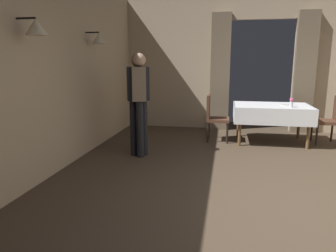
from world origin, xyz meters
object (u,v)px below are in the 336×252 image
object	(u,v)px
chair_mid_left	(214,116)
person_diner_standing_aside	(138,96)
flower_vase_mid	(291,102)
chair_mid_right	(331,118)
plate_mid_b	(287,105)
dining_table_mid	(272,110)
person_waiter_by_doorway	(140,96)

from	to	relation	value
chair_mid_left	person_diner_standing_aside	xyz separation A→B (m)	(-1.21, -1.25, 0.51)
chair_mid_left	flower_vase_mid	bearing A→B (deg)	-7.94
chair_mid_right	plate_mid_b	xyz separation A→B (m)	(-0.84, -0.10, 0.24)
dining_table_mid	flower_vase_mid	bearing A→B (deg)	-42.14
flower_vase_mid	plate_mid_b	bearing A→B (deg)	96.11
chair_mid_right	person_diner_standing_aside	size ratio (longest dim) A/B	0.54
chair_mid_right	flower_vase_mid	xyz separation A→B (m)	(-0.81, -0.36, 0.33)
person_waiter_by_doorway	person_diner_standing_aside	size ratio (longest dim) A/B	1.00
dining_table_mid	plate_mid_b	bearing A→B (deg)	-2.17
chair_mid_right	chair_mid_left	world-z (taller)	same
chair_mid_left	plate_mid_b	bearing A→B (deg)	2.67
chair_mid_left	chair_mid_right	bearing A→B (deg)	4.23
person_diner_standing_aside	dining_table_mid	bearing A→B (deg)	29.70
dining_table_mid	chair_mid_left	distance (m)	1.13
dining_table_mid	flower_vase_mid	size ratio (longest dim) A/B	8.35
chair_mid_left	flower_vase_mid	world-z (taller)	chair_mid_left
dining_table_mid	person_waiter_by_doorway	size ratio (longest dim) A/B	0.85
dining_table_mid	plate_mid_b	size ratio (longest dim) A/B	6.38
dining_table_mid	chair_mid_right	size ratio (longest dim) A/B	1.57
chair_mid_left	person_diner_standing_aside	size ratio (longest dim) A/B	0.54
dining_table_mid	chair_mid_left	size ratio (longest dim) A/B	1.57
person_waiter_by_doorway	chair_mid_left	bearing A→B (deg)	46.96
chair_mid_right	chair_mid_left	size ratio (longest dim) A/B	1.00
flower_vase_mid	person_waiter_by_doorway	distance (m)	2.82
person_waiter_by_doorway	dining_table_mid	bearing A→B (deg)	30.29
chair_mid_right	person_diner_standing_aside	xyz separation A→B (m)	(-3.45, -1.42, 0.51)
dining_table_mid	person_waiter_by_doorway	world-z (taller)	person_waiter_by_doorway
plate_mid_b	person_waiter_by_doorway	distance (m)	2.91
plate_mid_b	dining_table_mid	bearing A→B (deg)	177.83
dining_table_mid	person_waiter_by_doorway	bearing A→B (deg)	-149.71
chair_mid_right	person_diner_standing_aside	world-z (taller)	person_diner_standing_aside
flower_vase_mid	person_diner_standing_aside	distance (m)	2.84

